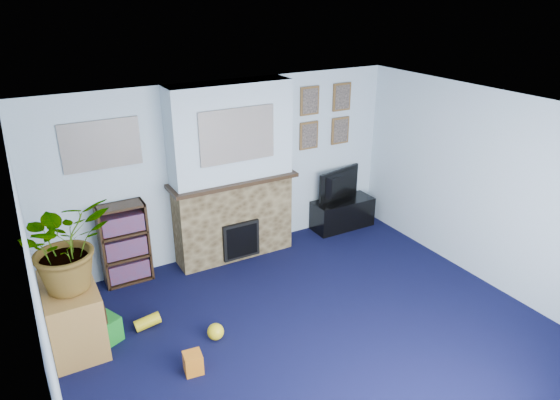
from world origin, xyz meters
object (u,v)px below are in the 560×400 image
tv_stand (342,214)px  television (343,185)px  sideboard (73,315)px  bookshelf (125,245)px

tv_stand → television: (-0.00, 0.02, 0.47)m
sideboard → bookshelf: bearing=51.6°
bookshelf → sideboard: 1.26m
tv_stand → bookshelf: bearing=178.7°
television → bookshelf: bearing=-13.4°
sideboard → television: bearing=12.8°
television → bookshelf: (-3.29, 0.06, -0.19)m
tv_stand → sideboard: bearing=-167.5°
television → tv_stand: bearing=77.6°
television → sideboard: television is taller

